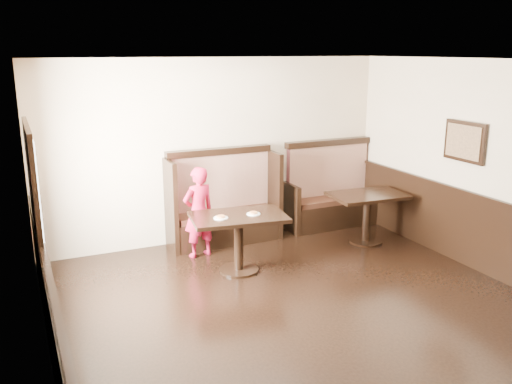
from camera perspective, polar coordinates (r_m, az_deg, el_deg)
ground at (r=5.88m, az=8.69°, el=-15.04°), size 7.00×7.00×0.00m
room_shell at (r=5.65m, az=4.81°, el=-8.59°), size 7.00×7.00×7.00m
booth_main at (r=8.39m, az=-3.49°, el=-1.72°), size 1.75×0.72×1.45m
booth_neighbor at (r=9.26m, az=7.85°, el=-0.57°), size 1.65×0.72×1.45m
table_main at (r=7.21m, az=-1.86°, el=-3.85°), size 1.34×0.95×0.79m
table_neighbor at (r=8.47m, az=11.61°, el=-1.47°), size 1.16×0.81×0.78m
child at (r=7.76m, az=-6.06°, el=-2.12°), size 0.54×0.41×1.32m
pizza_plate_left at (r=7.03m, az=-3.73°, el=-2.67°), size 0.19×0.19×0.04m
pizza_plate_right at (r=7.18m, az=-0.27°, el=-2.26°), size 0.18×0.18×0.03m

